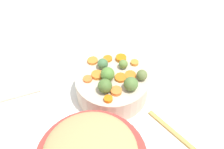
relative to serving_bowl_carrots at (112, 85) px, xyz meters
The scene contains 19 objects.
tabletop 0.06m from the serving_bowl_carrots, 152.87° to the right, with size 2.40×2.40×0.02m, color white.
serving_bowl_carrots is the anchor object (origin of this frame).
carrot_slice_0 0.05m from the serving_bowl_carrots, 66.76° to the right, with size 0.04×0.04×0.01m, color orange.
carrot_slice_1 0.09m from the serving_bowl_carrots, 49.68° to the left, with size 0.03×0.03×0.01m, color orange.
carrot_slice_2 0.06m from the serving_bowl_carrots, 123.38° to the left, with size 0.03×0.03×0.01m, color orange.
carrot_slice_3 0.10m from the serving_bowl_carrots, 147.28° to the right, with size 0.02×0.02×0.01m, color orange.
carrot_slice_4 0.10m from the serving_bowl_carrots, 82.83° to the left, with size 0.03×0.03×0.01m, color orange.
carrot_slice_5 0.07m from the serving_bowl_carrots, 48.23° to the right, with size 0.03×0.03×0.01m, color orange.
carrot_slice_6 0.10m from the serving_bowl_carrots, 12.43° to the right, with size 0.02×0.02×0.01m, color orange.
carrot_slice_7 0.08m from the serving_bowl_carrots, 139.16° to the left, with size 0.03×0.03×0.01m, color orange.
carrot_slice_8 0.09m from the serving_bowl_carrots, 18.45° to the left, with size 0.03×0.03×0.01m, color orange.
carrot_slice_9 0.08m from the serving_bowl_carrots, 129.35° to the right, with size 0.03×0.03×0.01m, color orange.
brussels_sprout_0 0.09m from the serving_bowl_carrots, 91.74° to the right, with size 0.04×0.04×0.04m, color #517435.
brussels_sprout_1 0.10m from the serving_bowl_carrots, 55.68° to the right, with size 0.03×0.03×0.03m, color #5E6E3A.
brussels_sprout_2 0.07m from the serving_bowl_carrots, ahead, with size 0.03×0.03×0.03m, color olive.
brussels_sprout_3 0.08m from the serving_bowl_carrots, 160.60° to the right, with size 0.04×0.04×0.04m, color #4A6C2F.
brussels_sprout_4 0.06m from the serving_bowl_carrots, 163.18° to the left, with size 0.04×0.04×0.04m, color #528234.
brussels_sprout_5 0.07m from the serving_bowl_carrots, 75.24° to the left, with size 0.03×0.03×0.03m, color #447041.
dish_towel 0.32m from the serving_bowl_carrots, 124.77° to the left, with size 0.16×0.11×0.01m, color #C4AE95.
Camera 1 is at (-0.38, -0.32, 0.66)m, focal length 41.25 mm.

